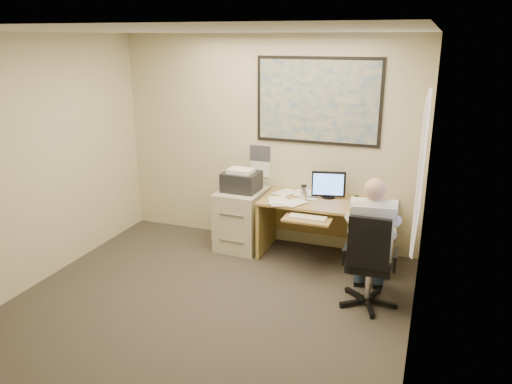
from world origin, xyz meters
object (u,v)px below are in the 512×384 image
(desk, at_px, (354,228))
(office_chair, at_px, (368,280))
(person, at_px, (372,243))
(filing_cabinet, at_px, (242,214))

(desk, height_order, office_chair, desk)
(office_chair, bearing_deg, person, 89.50)
(filing_cabinet, bearing_deg, person, -25.04)
(desk, distance_m, person, 1.01)
(filing_cabinet, height_order, person, person)
(desk, height_order, filing_cabinet, desk)
(desk, bearing_deg, person, -71.26)
(desk, relative_size, filing_cabinet, 1.50)
(person, bearing_deg, office_chair, -96.62)
(desk, xyz_separation_m, filing_cabinet, (-1.45, -0.03, 0.02))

